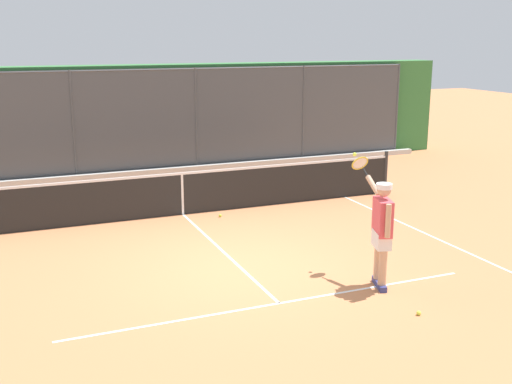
# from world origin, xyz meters

# --- Properties ---
(ground_plane) EXTENTS (60.00, 60.00, 0.00)m
(ground_plane) POSITION_xyz_m (0.00, 0.00, 0.00)
(ground_plane) COLOR #C67A4C
(court_line_markings) EXTENTS (8.35, 9.51, 0.01)m
(court_line_markings) POSITION_xyz_m (0.00, 1.92, 0.00)
(court_line_markings) COLOR white
(court_line_markings) RESTS_ON ground
(fence_backdrop) EXTENTS (20.56, 1.37, 3.08)m
(fence_backdrop) POSITION_xyz_m (0.00, -8.86, 1.53)
(fence_backdrop) COLOR #474C51
(fence_backdrop) RESTS_ON ground
(tennis_net) EXTENTS (10.73, 0.09, 1.07)m
(tennis_net) POSITION_xyz_m (0.00, -3.63, 0.49)
(tennis_net) COLOR #2D2D2D
(tennis_net) RESTS_ON ground
(tennis_player) EXTENTS (0.42, 1.41, 1.98)m
(tennis_player) POSITION_xyz_m (-1.74, 1.58, 0.99)
(tennis_player) COLOR navy
(tennis_player) RESTS_ON ground
(tennis_ball_mid_court) EXTENTS (0.07, 0.07, 0.07)m
(tennis_ball_mid_court) POSITION_xyz_m (-0.70, -3.11, 0.03)
(tennis_ball_mid_court) COLOR #C1D138
(tennis_ball_mid_court) RESTS_ON ground
(tennis_ball_near_baseline) EXTENTS (0.07, 0.07, 0.07)m
(tennis_ball_near_baseline) POSITION_xyz_m (-1.68, 2.72, 0.03)
(tennis_ball_near_baseline) COLOR #D6E042
(tennis_ball_near_baseline) RESTS_ON ground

